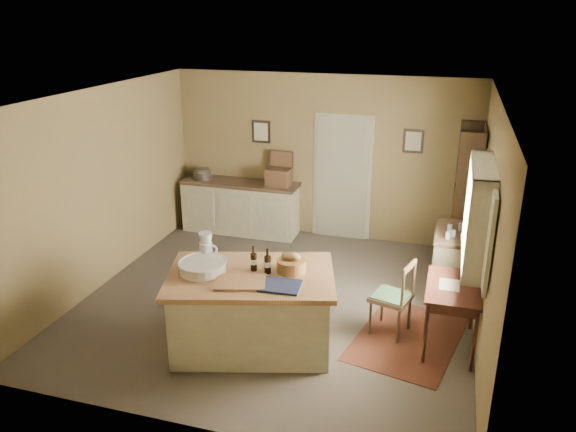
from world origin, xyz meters
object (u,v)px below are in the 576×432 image
Objects in this scene: desk_chair at (391,297)px; shelving_unit at (469,197)px; writing_desk at (453,293)px; sideboard at (241,205)px; work_island at (251,308)px; right_cabinet at (453,262)px.

shelving_unit is (0.84, 2.33, 0.58)m from desk_chair.
writing_desk is 1.04× the size of desk_chair.
writing_desk is 0.72m from desk_chair.
sideboard is 4.41m from writing_desk.
work_island is 3.89m from shelving_unit.
right_cabinet is at bearing 76.65° from desk_chair.
sideboard reaches higher than writing_desk.
desk_chair is 1.41m from right_cabinet.
right_cabinet is 0.47× the size of shelving_unit.
sideboard is at bearing 154.19° from desk_chair.
desk_chair is (1.49, 0.73, -0.02)m from work_island.
work_island is 1.04× the size of sideboard.
shelving_unit is at bearing 86.36° from writing_desk.
sideboard is 3.74m from shelving_unit.
writing_desk is at bearing -93.64° from shelving_unit.
desk_chair is at bearing 172.24° from writing_desk.
sideboard is 0.96× the size of shelving_unit.
desk_chair is at bearing 10.51° from work_island.
sideboard is (-1.37, 3.27, -0.00)m from work_island.
sideboard is at bearing 176.90° from shelving_unit.
work_island is 2.25× the size of desk_chair.
shelving_unit reaches higher than writing_desk.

